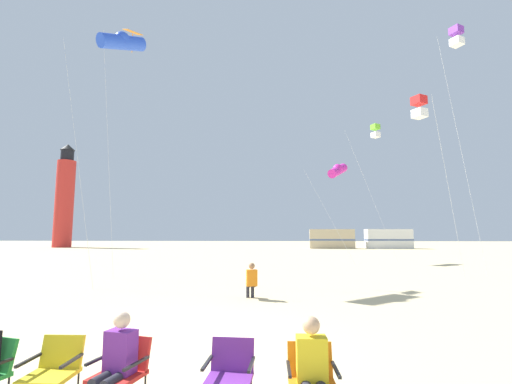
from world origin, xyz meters
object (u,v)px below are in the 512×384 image
object	(u,v)px
spectator_orange_chair	(313,369)
rv_van_white	(388,239)
kite_box_lime	(375,131)
spectator_red_chair	(116,361)
camp_chair_purple	(231,370)
kite_diamond_orange	(131,43)
kite_tube_blue	(122,42)
camp_chair_orange	(311,375)
kite_box_scarlet	(419,107)
lighthouse_distant	(65,198)
rv_van_tan	(332,239)
kite_flyer_standing	(251,280)
kite_box_violet	(456,37)
camp_chair_red	(123,367)
kite_tube_magenta	(338,170)
camp_chair_yellow	(55,366)

from	to	relation	value
spectator_orange_chair	rv_van_white	xyz separation A→B (m)	(15.59, 49.08, 0.78)
kite_box_lime	spectator_red_chair	bearing A→B (deg)	-111.58
camp_chair_purple	kite_diamond_orange	world-z (taller)	kite_diamond_orange
kite_tube_blue	kite_box_lime	xyz separation A→B (m)	(16.09, 14.26, -0.65)
camp_chair_orange	kite_box_scarlet	xyz separation A→B (m)	(7.01, 14.07, 8.16)
spectator_red_chair	kite_tube_blue	xyz separation A→B (m)	(-5.76, 11.86, 10.96)
spectator_red_chair	lighthouse_distant	world-z (taller)	lighthouse_distant
spectator_orange_chair	rv_van_tan	bearing A→B (deg)	79.82
kite_flyer_standing	lighthouse_distant	bearing A→B (deg)	-65.39
kite_box_scarlet	kite_box_violet	distance (m)	6.33
camp_chair_purple	kite_box_scarlet	distance (m)	18.02
rv_van_white	kite_box_scarlet	bearing A→B (deg)	-104.22
camp_chair_red	rv_van_tan	distance (m)	49.71
spectator_red_chair	kite_diamond_orange	world-z (taller)	kite_diamond_orange
spectator_red_chair	lighthouse_distant	size ratio (longest dim) A/B	0.07
camp_chair_orange	kite_box_violet	distance (m)	23.25
spectator_red_chair	spectator_orange_chair	world-z (taller)	same
spectator_red_chair	kite_tube_magenta	xyz separation A→B (m)	(6.58, 23.51, 6.46)
kite_box_violet	camp_chair_purple	bearing A→B (deg)	-124.80
camp_chair_red	lighthouse_distant	size ratio (longest dim) A/B	0.05
camp_chair_purple	kite_flyer_standing	xyz separation A→B (m)	(-0.32, 7.41, 0.11)
kite_flyer_standing	spectator_orange_chair	bearing A→B (deg)	86.05
spectator_red_chair	kite_flyer_standing	world-z (taller)	same
rv_van_white	camp_chair_red	bearing A→B (deg)	-110.47
camp_chair_yellow	spectator_red_chair	size ratio (longest dim) A/B	0.71
kite_flyer_standing	kite_box_lime	world-z (taller)	kite_box_lime
kite_box_violet	rv_van_white	world-z (taller)	kite_box_violet
camp_chair_purple	spectator_orange_chair	size ratio (longest dim) A/B	0.71
kite_box_violet	kite_diamond_orange	xyz separation A→B (m)	(-18.71, -2.42, -1.08)
kite_flyer_standing	rv_van_tan	distance (m)	42.26
camp_chair_yellow	kite_tube_magenta	bearing A→B (deg)	71.13
kite_box_scarlet	lighthouse_distant	bearing A→B (deg)	138.85
spectator_red_chair	kite_tube_magenta	distance (m)	25.25
spectator_orange_chair	rv_van_tan	world-z (taller)	rv_van_tan
camp_chair_orange	kite_box_lime	xyz separation A→B (m)	(8.05, 26.10, 10.41)
spectator_orange_chair	kite_tube_blue	xyz separation A→B (m)	(-8.05, 11.98, 10.96)
spectator_orange_chair	kite_tube_magenta	xyz separation A→B (m)	(4.30, 23.63, 6.46)
camp_chair_orange	camp_chair_yellow	bearing A→B (deg)	176.88
camp_chair_orange	kite_box_scarlet	bearing A→B (deg)	61.92
lighthouse_distant	rv_van_tan	size ratio (longest dim) A/B	2.56
spectator_orange_chair	camp_chair_orange	bearing A→B (deg)	90.00
kite_tube_magenta	lighthouse_distant	distance (m)	47.71
rv_van_tan	kite_tube_magenta	bearing A→B (deg)	-93.59
spectator_red_chair	kite_flyer_standing	size ratio (longest dim) A/B	1.00
camp_chair_purple	lighthouse_distant	bearing A→B (deg)	126.53
camp_chair_yellow	kite_box_violet	distance (m)	24.70
kite_diamond_orange	camp_chair_purple	bearing A→B (deg)	-61.11
kite_flyer_standing	kite_diamond_orange	bearing A→B (deg)	-54.20
kite_flyer_standing	kite_box_lime	distance (m)	23.20
kite_box_violet	rv_van_tan	bearing A→B (deg)	94.93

